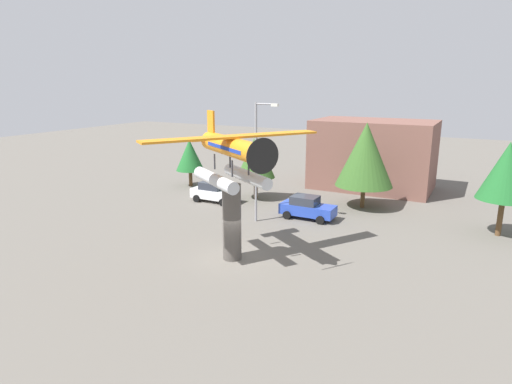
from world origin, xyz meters
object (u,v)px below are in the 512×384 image
tree_west (190,155)px  tree_far_east (507,171)px  tree_center_back (365,155)px  car_mid_blue (307,207)px  tree_east (256,156)px  display_pedestal (232,222)px  streetlight_primary (258,155)px  storefront_building (373,155)px  car_near_white (214,192)px  floatplane_monument (232,155)px

tree_west → tree_far_east: tree_far_east is taller
tree_far_east → tree_center_back: bearing=166.1°
car_mid_blue → tree_east: (-6.29, 3.38, 2.99)m
display_pedestal → tree_east: tree_east is taller
display_pedestal → car_mid_blue: size_ratio=1.09×
streetlight_primary → storefront_building: 15.82m
display_pedestal → tree_center_back: size_ratio=0.64×
car_near_white → tree_west: tree_west is taller
display_pedestal → streetlight_primary: bearing=105.8°
car_mid_blue → tree_center_back: size_ratio=0.59×
streetlight_primary → tree_far_east: 16.80m
display_pedestal → tree_far_east: tree_far_east is taller
car_near_white → tree_west: (-5.44, 3.90, 2.28)m
streetlight_primary → tree_east: 6.80m
tree_west → tree_east: bearing=-8.8°
car_mid_blue → streetlight_primary: bearing=-140.7°
streetlight_primary → tree_center_back: streetlight_primary is taller
tree_east → tree_far_east: bearing=-2.4°
display_pedestal → storefront_building: (2.89, 22.00, 1.05)m
tree_far_east → tree_east: bearing=177.6°
streetlight_primary → storefront_building: (4.88, 14.95, -1.73)m
floatplane_monument → streetlight_primary: bearing=139.9°
tree_east → tree_far_east: tree_far_east is taller
streetlight_primary → storefront_building: size_ratio=0.78×
tree_west → tree_center_back: tree_center_back is taller
car_near_white → streetlight_primary: (6.04, -3.19, 4.19)m
display_pedestal → car_near_white: size_ratio=1.09×
car_near_white → tree_west: bearing=144.4°
tree_west → tree_east: tree_east is taller
car_mid_blue → tree_west: bearing=162.2°
car_mid_blue → storefront_building: size_ratio=0.37×
streetlight_primary → tree_west: streetlight_primary is taller
car_mid_blue → storefront_building: 12.89m
tree_center_back → floatplane_monument: bearing=-104.8°
tree_center_back → car_near_white: bearing=-160.2°
storefront_building → car_mid_blue: bearing=-98.6°
storefront_building → tree_center_back: size_ratio=1.59×
car_near_white → storefront_building: 16.23m
tree_center_back → storefront_building: bearing=98.3°
floatplane_monument → car_near_white: (-8.14, 10.31, -5.37)m
car_near_white → tree_west: size_ratio=0.89×
floatplane_monument → tree_east: size_ratio=1.60×
storefront_building → tree_center_back: 7.60m
tree_center_back → streetlight_primary: bearing=-128.4°
car_near_white → display_pedestal: bearing=-51.9°
tree_west → streetlight_primary: bearing=-31.7°
car_near_white → tree_west: 7.07m
car_near_white → streetlight_primary: streetlight_primary is taller
car_near_white → tree_center_back: bearing=19.8°
storefront_building → tree_west: storefront_building is taller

